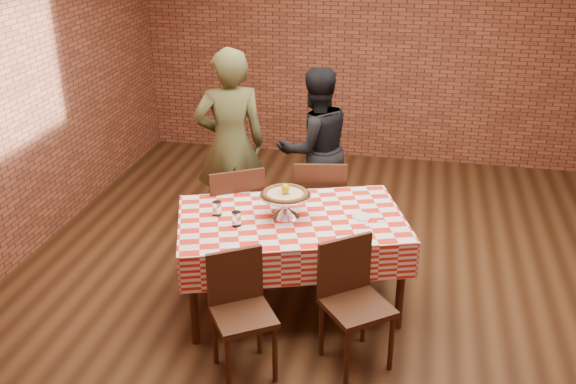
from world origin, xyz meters
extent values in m
plane|color=black|center=(0.00, 0.00, 0.00)|extent=(6.00, 6.00, 0.00)
plane|color=brown|center=(0.00, 3.00, 1.45)|extent=(5.50, 0.00, 5.50)
cube|color=#3B1F12|center=(-0.30, -0.37, 0.38)|extent=(1.89, 1.48, 0.75)
cylinder|color=#CABB90|center=(-0.35, -0.35, 0.94)|extent=(0.38, 0.38, 0.03)
ellipsoid|color=#DFBE0A|center=(-0.35, -0.35, 0.98)|extent=(0.07, 0.07, 0.08)
cylinder|color=white|center=(-0.66, -0.58, 0.81)|extent=(0.09, 0.09, 0.11)
cylinder|color=white|center=(-0.85, -0.44, 0.81)|extent=(0.09, 0.09, 0.11)
cylinder|color=white|center=(0.22, -0.26, 0.76)|extent=(0.19, 0.19, 0.01)
cube|color=white|center=(0.28, -0.38, 0.76)|extent=(0.06, 0.06, 0.00)
cube|color=white|center=(0.37, -0.31, 0.76)|extent=(0.06, 0.05, 0.00)
cube|color=silver|center=(-0.37, -0.07, 0.82)|extent=(0.11, 0.11, 0.12)
imported|color=#464826|center=(-1.08, 0.70, 0.89)|extent=(0.77, 0.66, 1.79)
imported|color=black|center=(-0.36, 1.08, 0.78)|extent=(0.96, 0.91, 1.56)
camera|label=1|loc=(0.57, -4.70, 2.95)|focal=41.11mm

